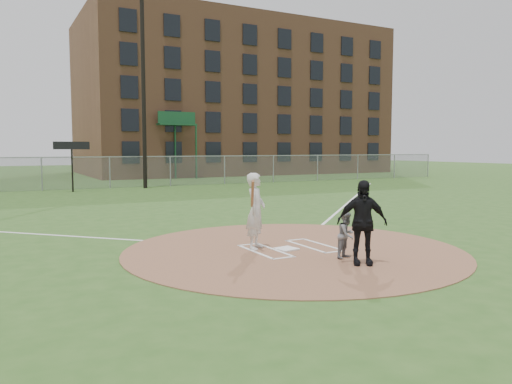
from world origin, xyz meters
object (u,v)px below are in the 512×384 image
catcher (347,235)px  home_plate (287,249)px  batter_at_plate (256,211)px  umpire (362,222)px

catcher → home_plate: bearing=93.3°
batter_at_plate → home_plate: bearing=-35.3°
catcher → batter_at_plate: size_ratio=0.56×
home_plate → catcher: 1.71m
home_plate → batter_at_plate: bearing=144.7°
catcher → umpire: size_ratio=0.58×
umpire → batter_at_plate: batter_at_plate is taller
umpire → batter_at_plate: 2.85m
home_plate → umpire: umpire is taller
home_plate → catcher: catcher is taller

